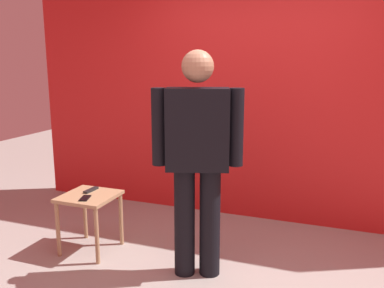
# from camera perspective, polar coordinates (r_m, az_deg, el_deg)

# --- Properties ---
(back_wall_red) EXTENTS (5.33, 0.12, 3.03)m
(back_wall_red) POSITION_cam_1_polar(r_m,az_deg,el_deg) (4.32, 9.49, 9.18)
(back_wall_red) COLOR red
(back_wall_red) RESTS_ON ground_plane
(standing_person) EXTENTS (0.70, 0.38, 1.77)m
(standing_person) POSITION_cam_1_polar(r_m,az_deg,el_deg) (3.08, 0.77, -1.42)
(standing_person) COLOR black
(standing_person) RESTS_ON ground_plane
(side_table) EXTENTS (0.46, 0.46, 0.53)m
(side_table) POSITION_cam_1_polar(r_m,az_deg,el_deg) (3.75, -14.29, -8.28)
(side_table) COLOR tan
(side_table) RESTS_ON ground_plane
(cell_phone) EXTENTS (0.11, 0.16, 0.01)m
(cell_phone) POSITION_cam_1_polar(r_m,az_deg,el_deg) (3.63, -14.88, -7.40)
(cell_phone) COLOR black
(cell_phone) RESTS_ON side_table
(tv_remote) EXTENTS (0.05, 0.17, 0.02)m
(tv_remote) POSITION_cam_1_polar(r_m,az_deg,el_deg) (3.82, -14.09, -6.32)
(tv_remote) COLOR black
(tv_remote) RESTS_ON side_table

